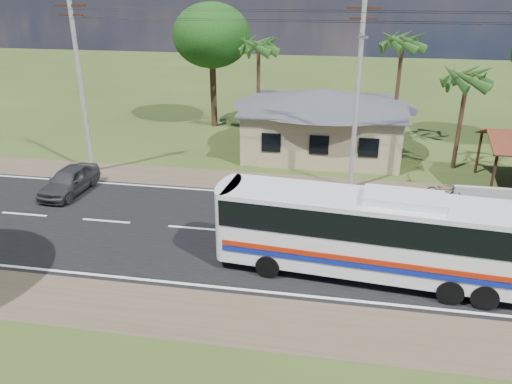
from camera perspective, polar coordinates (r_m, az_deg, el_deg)
ground at (r=23.64m, az=3.34°, el=-5.04°), size 120.00×120.00×0.00m
road at (r=23.63m, az=3.34°, el=-5.02°), size 120.00×16.00×0.03m
house at (r=34.79m, az=7.67°, el=8.82°), size 12.40×10.00×5.00m
utility_poles at (r=27.73m, az=10.85°, el=11.57°), size 32.80×2.22×11.00m
palm_near at (r=32.99m, az=23.02°, el=11.90°), size 2.80×2.80×6.70m
palm_mid at (r=36.62m, az=16.41°, el=16.04°), size 2.80×2.80×8.20m
palm_far at (r=37.50m, az=0.29°, el=16.34°), size 2.80×2.80×7.70m
tree_behind_house at (r=40.24m, az=-5.10°, el=17.35°), size 6.00×6.00×9.61m
coach_bus at (r=20.13m, az=13.29°, el=-4.17°), size 12.16×3.61×3.72m
motorcycle at (r=29.13m, az=20.70°, el=0.11°), size 1.94×1.25×0.96m
small_car at (r=29.89m, az=-20.55°, el=1.25°), size 2.00×4.45×1.48m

